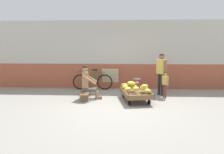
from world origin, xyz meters
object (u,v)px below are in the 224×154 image
Objects in this scene: customer_adult at (161,70)px; banana_cart at (136,94)px; weighing_scale at (137,82)px; customer_child at (165,82)px; vendor_seated at (88,83)px; plastic_crate at (137,90)px; low_bench at (86,93)px; bicycle_near_left at (92,81)px; shopping_bag at (134,93)px; sign_board at (110,78)px.

banana_cart is at bearing -139.60° from customer_adult.
customer_child is at bearing -30.31° from weighing_scale.
vendor_seated is 1.24× the size of customer_child.
customer_child reaches higher than plastic_crate.
plastic_crate reaches higher than low_bench.
customer_adult is at bearing 13.77° from vendor_seated.
bicycle_near_left is at bearing 88.55° from low_bench.
banana_cart is 1.73m from low_bench.
customer_child is (2.78, 0.25, 0.37)m from low_bench.
bicycle_near_left is 2.84m from customer_adult.
customer_child is at bearing 22.40° from banana_cart.
vendor_seated is 1.96m from plastic_crate.
weighing_scale is at bearing 170.18° from customer_adult.
weighing_scale reaches higher than shopping_bag.
plastic_crate is at bearing 149.64° from customer_child.
shopping_bag is at bearing 13.18° from vendor_seated.
plastic_crate is at bearing 24.33° from vendor_seated.
customer_child is at bearing -79.42° from customer_adult.
banana_cart is 1.01m from weighing_scale.
bicycle_near_left is at bearing 136.02° from banana_cart.
shopping_bag is (1.70, 0.38, -0.08)m from low_bench.
customer_adult is at bearing -9.82° from weighing_scale.
weighing_scale is 0.20× the size of customer_adult.
banana_cart is at bearing -6.23° from low_bench.
sign_board is (0.73, 0.25, 0.08)m from bicycle_near_left.
customer_adult is at bearing -28.28° from sign_board.
customer_adult is (2.70, 0.65, 0.75)m from low_bench.
shopping_bag is at bearing -108.19° from plastic_crate.
weighing_scale is at bearing -19.66° from bicycle_near_left.
shopping_bag is at bearing 92.09° from banana_cart.
banana_cart is at bearing -63.01° from sign_board.
weighing_scale is 1.91m from bicycle_near_left.
low_bench is 1.28× the size of sign_board.
customer_child is at bearing -23.51° from bicycle_near_left.
plastic_crate is at bearing 71.81° from shopping_bag.
weighing_scale is (0.00, -0.00, 0.30)m from plastic_crate.
plastic_crate is 1.42m from sign_board.
vendor_seated is 3.80× the size of weighing_scale.
banana_cart is 0.94× the size of bicycle_near_left.
customer_child reaches higher than low_bench.
vendor_seated is 1.30× the size of sign_board.
banana_cart is 0.58m from shopping_bag.
sign_board is (0.77, 1.69, 0.24)m from low_bench.
bicycle_near_left is at bearing 147.63° from shopping_bag.
weighing_scale is 0.34× the size of sign_board.
bicycle_near_left is 1.09× the size of customer_adult.
vendor_seated is at bearing -166.23° from customer_adult.
customer_adult is at bearing 40.40° from banana_cart.
bicycle_near_left reaches higher than shopping_bag.
customer_adult is (1.93, -1.04, 0.52)m from sign_board.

